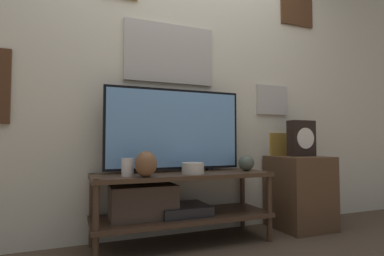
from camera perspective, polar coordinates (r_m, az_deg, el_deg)
name	(u,v)px	position (r m, az deg, el deg)	size (l,w,h in m)	color
ground_plane	(196,256)	(2.09, 0.86, -23.27)	(12.00, 12.00, 0.00)	#4C3D2D
wall_back	(172,67)	(2.53, -3.92, 11.43)	(6.40, 0.08, 2.70)	beige
media_console	(169,200)	(2.21, -4.37, -13.51)	(1.30, 0.44, 0.51)	#422D1E
television	(175,129)	(2.29, -3.28, -0.22)	(1.06, 0.05, 0.63)	black
vase_urn_stoneware	(146,164)	(1.97, -8.77, -6.79)	(0.14, 0.14, 0.17)	brown
vase_wide_bowl	(193,168)	(2.15, 0.16, -7.67)	(0.16, 0.16, 0.08)	beige
vase_round_glass	(246,163)	(2.42, 10.28, -6.57)	(0.12, 0.12, 0.12)	#4C5647
candle_jar	(128,167)	(2.04, -12.17, -7.30)	(0.08, 0.08, 0.12)	silver
side_table	(300,192)	(2.79, 19.81, -11.41)	(0.44, 0.44, 0.61)	#513823
mantel_clock	(301,138)	(2.82, 20.12, -1.86)	(0.24, 0.11, 0.31)	black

